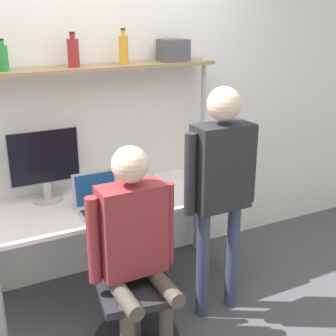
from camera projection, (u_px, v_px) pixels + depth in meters
ground_plane at (137, 316)px, 3.36m from camera, size 12.00×12.00×0.00m
wall_back at (92, 110)px, 3.56m from camera, size 8.00×0.06×2.70m
desk at (114, 209)px, 3.45m from camera, size 1.90×0.72×0.76m
shelf_unit at (99, 100)px, 3.38m from camera, size 1.81×0.26×1.70m
monitor at (44, 162)px, 3.32m from camera, size 0.51×0.22×0.53m
laptop at (98, 199)px, 3.26m from camera, size 0.32×0.25×0.25m
cell_phone at (138, 206)px, 3.30m from camera, size 0.07×0.15×0.01m
office_chair at (134, 305)px, 3.03m from camera, size 0.56×0.56×0.89m
person_seated at (134, 236)px, 2.82m from camera, size 0.57×0.47×1.35m
person_standing at (221, 176)px, 3.09m from camera, size 0.55×0.22×1.63m
bottle_amber at (124, 49)px, 3.35m from camera, size 0.07×0.07×0.25m
bottle_green at (3, 58)px, 3.00m from camera, size 0.06×0.06×0.20m
bottle_red at (73, 52)px, 3.19m from camera, size 0.08×0.08×0.24m
storage_box at (173, 50)px, 3.53m from camera, size 0.21×0.18×0.16m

